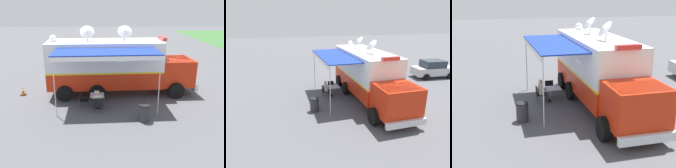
# 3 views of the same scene
# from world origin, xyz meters

# --- Properties ---
(ground_plane) EXTENTS (100.00, 100.00, 0.00)m
(ground_plane) POSITION_xyz_m (0.00, 0.00, 0.00)
(ground_plane) COLOR #515156
(lot_stripe) EXTENTS (0.33, 4.80, 0.01)m
(lot_stripe) POSITION_xyz_m (-2.83, -0.04, 0.00)
(lot_stripe) COLOR silver
(lot_stripe) RESTS_ON ground
(command_truck) EXTENTS (5.19, 9.59, 4.53)m
(command_truck) POSITION_xyz_m (0.00, 0.75, 1.95)
(command_truck) COLOR red
(command_truck) RESTS_ON ground
(folding_table) EXTENTS (0.83, 0.83, 0.73)m
(folding_table) POSITION_xyz_m (2.24, -0.45, 0.67)
(folding_table) COLOR silver
(folding_table) RESTS_ON ground
(water_bottle) EXTENTS (0.07, 0.07, 0.22)m
(water_bottle) POSITION_xyz_m (2.08, -0.57, 0.83)
(water_bottle) COLOR silver
(water_bottle) RESTS_ON folding_table
(folding_chair_at_table) EXTENTS (0.50, 0.50, 0.87)m
(folding_chair_at_table) POSITION_xyz_m (3.03, -0.39, 0.51)
(folding_chair_at_table) COLOR black
(folding_chair_at_table) RESTS_ON ground
(folding_chair_beside_table) EXTENTS (0.50, 0.50, 0.87)m
(folding_chair_beside_table) POSITION_xyz_m (2.31, -1.30, 0.51)
(folding_chair_beside_table) COLOR black
(folding_chair_beside_table) RESTS_ON ground
(seated_responder) EXTENTS (0.67, 0.57, 1.25)m
(seated_responder) POSITION_xyz_m (2.85, -0.40, 0.65)
(seated_responder) COLOR silver
(seated_responder) RESTS_ON ground
(trash_bin) EXTENTS (0.57, 0.57, 0.91)m
(trash_bin) POSITION_xyz_m (4.11, 1.98, 0.46)
(trash_bin) COLOR #2D2D33
(trash_bin) RESTS_ON ground
(traffic_cone) EXTENTS (0.36, 0.36, 0.58)m
(traffic_cone) POSITION_xyz_m (0.27, -5.39, 0.28)
(traffic_cone) COLOR black
(traffic_cone) RESTS_ON ground
(car_behind_truck) EXTENTS (4.29, 2.20, 1.76)m
(car_behind_truck) POSITION_xyz_m (-8.64, -2.99, 0.88)
(car_behind_truck) COLOR #B2B5BA
(car_behind_truck) RESTS_ON ground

